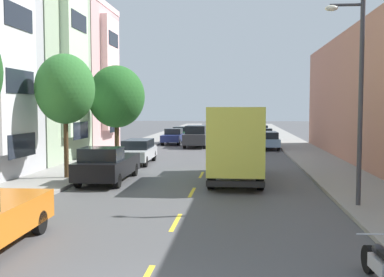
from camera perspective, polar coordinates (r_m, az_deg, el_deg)
The scene contains 18 objects.
ground_plane at distance 37.07m, azimuth 2.78°, elevation -1.59°, with size 160.00×160.00×0.00m, color #4C4C4F.
sidewalk_left at distance 36.16m, azimuth -8.70°, elevation -1.66°, with size 3.20×120.00×0.14m, color gray.
sidewalk_right at distance 35.41m, azimuth 14.17°, elevation -1.85°, with size 3.20×120.00×0.14m, color gray.
lane_centerline_dashes at distance 31.60m, azimuth 2.27°, elevation -2.53°, with size 0.14×47.20×0.01m.
townhouse_fourth_rose at distance 40.46m, azimuth -19.61°, elevation 6.86°, with size 14.06×7.87×11.99m.
street_tree_second at distance 22.98m, azimuth -15.51°, elevation 5.92°, with size 2.85×2.85×5.98m.
street_tree_third at distance 31.88m, azimuth -9.38°, elevation 5.14°, with size 3.88×3.88×6.26m.
street_lamp at distance 16.85m, azimuth 19.78°, elevation 5.92°, with size 1.35×0.28×7.05m.
delivery_box_truck at distance 21.95m, azimuth 5.48°, elevation -0.20°, with size 2.41×7.33×3.56m.
parked_pickup_black at distance 22.16m, azimuth -10.49°, elevation -3.22°, with size 2.08×5.33×1.73m.
parked_sedan_forest at distance 49.78m, azimuth -1.37°, elevation 0.69°, with size 1.81×4.50×1.43m.
parked_hatchback_navy at distance 43.82m, azimuth -2.37°, elevation 0.26°, with size 1.84×4.04×1.50m.
parked_wagon_silver at distance 29.12m, azimuth -6.79°, elevation -1.53°, with size 1.93×4.74×1.50m.
parked_wagon_teal at distance 52.84m, azimuth 8.46°, elevation 0.89°, with size 1.87×4.72×1.50m.
parked_hatchback_champagne at distance 45.34m, azimuth 8.88°, elevation 0.34°, with size 1.76×4.01×1.50m.
parked_wagon_sky at distance 39.30m, azimuth 9.28°, elevation -0.14°, with size 1.96×4.75×1.50m.
moving_charcoal_sedan at distance 40.71m, azimuth 0.52°, elevation 0.30°, with size 1.95×4.80×1.93m.
parked_motorcycle at distance 10.17m, azimuth 22.48°, elevation -14.41°, with size 0.62×2.05×0.90m.
Camera 1 is at (1.89, -6.85, 3.56)m, focal length 42.89 mm.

